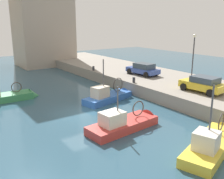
% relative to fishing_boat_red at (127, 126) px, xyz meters
% --- Properties ---
extents(water_surface, '(80.00, 80.00, 0.00)m').
position_rel_fishing_boat_red_xyz_m(water_surface, '(-1.35, 4.48, -0.14)').
color(water_surface, '#2D5166').
rests_on(water_surface, ground).
extents(quay_wall, '(9.00, 56.00, 1.20)m').
position_rel_fishing_boat_red_xyz_m(quay_wall, '(10.15, 4.48, 0.46)').
color(quay_wall, gray).
rests_on(quay_wall, ground).
extents(fishing_boat_red, '(6.23, 2.34, 4.01)m').
position_rel_fishing_boat_red_xyz_m(fishing_boat_red, '(0.00, 0.00, 0.00)').
color(fishing_boat_red, '#BC3833').
rests_on(fishing_boat_red, ground).
extents(fishing_boat_green, '(6.89, 2.12, 3.80)m').
position_rel_fishing_boat_red_xyz_m(fishing_boat_green, '(-5.67, 11.57, -0.05)').
color(fishing_boat_green, '#388951').
rests_on(fishing_boat_green, ground).
extents(fishing_boat_blue, '(6.13, 2.89, 4.77)m').
position_rel_fishing_boat_red_xyz_m(fishing_boat_blue, '(2.77, 6.07, 0.02)').
color(fishing_boat_blue, '#2D60B7').
rests_on(fishing_boat_blue, ground).
extents(fishing_boat_yellow, '(7.00, 3.70, 4.88)m').
position_rel_fishing_boat_red_xyz_m(fishing_boat_yellow, '(2.35, -5.29, -0.01)').
color(fishing_boat_yellow, gold).
rests_on(fishing_boat_yellow, ground).
extents(parked_car_yellow, '(2.28, 4.00, 1.40)m').
position_rel_fishing_boat_red_xyz_m(parked_car_yellow, '(8.77, 0.26, 1.78)').
color(parked_car_yellow, gold).
rests_on(parked_car_yellow, quay_wall).
extents(parked_car_blue, '(2.24, 4.11, 1.38)m').
position_rel_fishing_boat_red_xyz_m(parked_car_blue, '(9.36, 8.88, 1.76)').
color(parked_car_blue, '#334C9E').
rests_on(parked_car_blue, quay_wall).
extents(mooring_bollard_south, '(0.28, 0.28, 0.55)m').
position_rel_fishing_boat_red_xyz_m(mooring_bollard_south, '(6.00, 6.48, 1.33)').
color(mooring_bollard_south, '#2D2D33').
rests_on(mooring_bollard_south, quay_wall).
extents(mooring_bollard_mid, '(0.28, 0.28, 0.55)m').
position_rel_fishing_boat_red_xyz_m(mooring_bollard_mid, '(6.00, 14.48, 1.33)').
color(mooring_bollard_mid, '#2D2D33').
rests_on(mooring_bollard_mid, quay_wall).
extents(quay_streetlamp, '(0.36, 0.36, 4.83)m').
position_rel_fishing_boat_red_xyz_m(quay_streetlamp, '(11.65, 3.78, 4.31)').
color(quay_streetlamp, '#38383D').
rests_on(quay_streetlamp, quay_wall).
extents(waterfront_building_west, '(8.91, 7.37, 20.19)m').
position_rel_fishing_boat_red_xyz_m(waterfront_building_west, '(5.24, 29.24, 9.97)').
color(waterfront_building_west, '#A39384').
rests_on(waterfront_building_west, ground).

